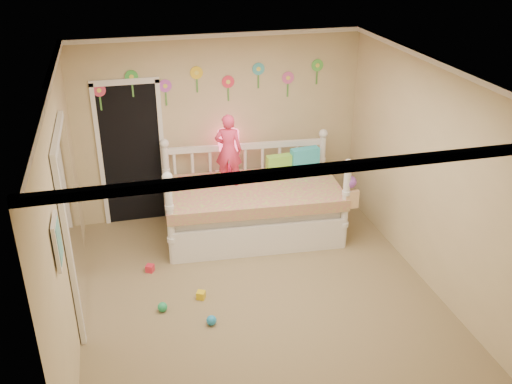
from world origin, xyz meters
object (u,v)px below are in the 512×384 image
object	(u,v)px
daybed	(252,192)
table_lamp	(229,146)
nightstand	(230,194)
child	(228,150)

from	to	relation	value
daybed	table_lamp	bearing A→B (deg)	110.55
nightstand	table_lamp	bearing A→B (deg)	9.37
nightstand	table_lamp	world-z (taller)	table_lamp
daybed	child	bearing A→B (deg)	153.79
child	nightstand	size ratio (longest dim) A/B	1.50
daybed	nightstand	world-z (taller)	daybed
child	table_lamp	size ratio (longest dim) A/B	1.52
nightstand	table_lamp	distance (m)	0.75
daybed	nightstand	xyz separation A→B (m)	(-0.19, 0.63, -0.32)
table_lamp	child	bearing A→B (deg)	-101.65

